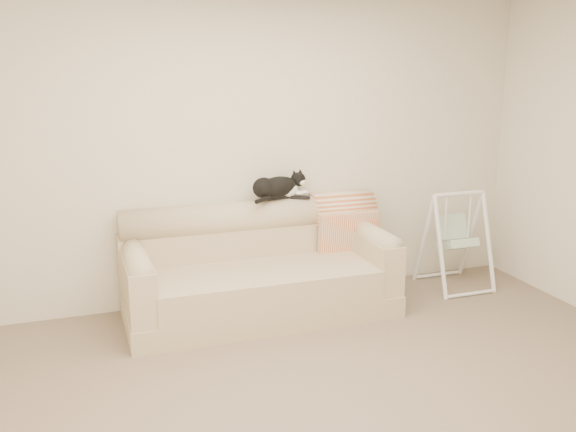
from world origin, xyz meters
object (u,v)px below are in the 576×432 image
object	(u,v)px
sofa	(258,272)
remote_b	(300,197)
baby_swing	(456,239)
remote_a	(278,198)
tuxedo_cat	(278,187)

from	to	relation	value
sofa	remote_b	size ratio (longest dim) A/B	12.48
remote_b	baby_swing	xyz separation A→B (m)	(1.44, -0.22, -0.46)
remote_a	tuxedo_cat	size ratio (longest dim) A/B	0.33
tuxedo_cat	remote_b	bearing A→B (deg)	-4.22
remote_b	tuxedo_cat	bearing A→B (deg)	175.78
remote_a	tuxedo_cat	distance (m)	0.10
baby_swing	sofa	bearing A→B (deg)	179.77
remote_b	tuxedo_cat	distance (m)	0.22
remote_b	baby_swing	bearing A→B (deg)	-8.84
sofa	tuxedo_cat	bearing A→B (deg)	42.38
remote_a	baby_swing	xyz separation A→B (m)	(1.63, -0.26, -0.46)
remote_a	remote_b	world-z (taller)	remote_a
remote_a	remote_b	xyz separation A→B (m)	(0.19, -0.03, -0.00)
sofa	remote_b	distance (m)	0.75
baby_swing	tuxedo_cat	bearing A→B (deg)	171.71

